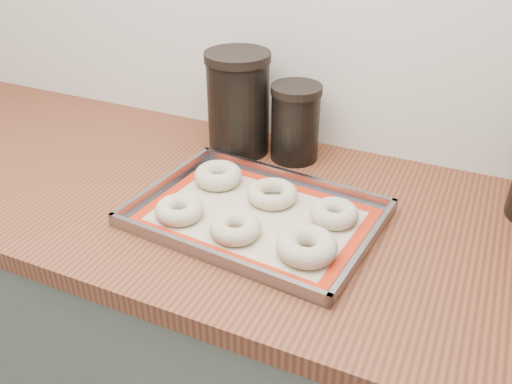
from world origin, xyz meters
The scene contains 12 objects.
cabinet centered at (0.00, 1.68, 0.43)m, with size 3.00×0.65×0.86m, color #5D6659.
countertop centered at (0.00, 1.68, 0.88)m, with size 3.06×0.68×0.04m, color brown.
baking_tray centered at (-0.13, 1.63, 0.91)m, with size 0.49×0.37×0.03m.
baking_mat centered at (-0.13, 1.63, 0.90)m, with size 0.45×0.33×0.00m.
bagel_front_left centered at (-0.26, 1.56, 0.92)m, with size 0.09×0.09×0.03m, color #C1B395.
bagel_front_mid centered at (-0.14, 1.55, 0.92)m, with size 0.10×0.10×0.03m, color #C1B395.
bagel_front_right centered at (0.00, 1.55, 0.92)m, with size 0.11×0.11×0.04m, color #C1B395.
bagel_back_left centered at (-0.26, 1.71, 0.92)m, with size 0.10×0.10×0.04m, color #C1B395.
bagel_back_mid centered at (-0.12, 1.69, 0.92)m, with size 0.10×0.10×0.03m, color #C1B395.
bagel_back_right centered at (0.01, 1.68, 0.92)m, with size 0.09×0.09×0.03m, color #C1B395.
canister_left centered at (-0.29, 1.88, 1.02)m, with size 0.15×0.15×0.24m.
canister_mid centered at (-0.15, 1.90, 0.99)m, with size 0.12×0.12×0.18m.
Camera 1 is at (0.24, 0.82, 1.49)m, focal length 38.00 mm.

